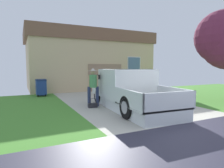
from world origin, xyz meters
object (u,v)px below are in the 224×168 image
object	(u,v)px
pickup_truck	(127,90)
handbag	(93,105)
person_with_hat	(93,84)
wheeled_trash_bin	(41,87)
house_with_garage	(88,60)

from	to	relation	value
pickup_truck	handbag	world-z (taller)	pickup_truck
person_with_hat	wheeled_trash_bin	distance (m)	4.70
person_with_hat	house_with_garage	world-z (taller)	house_with_garage
handbag	wheeled_trash_bin	size ratio (longest dim) A/B	0.41
handbag	house_with_garage	distance (m)	8.95
house_with_garage	wheeled_trash_bin	world-z (taller)	house_with_garage
person_with_hat	handbag	world-z (taller)	person_with_hat
house_with_garage	handbag	bearing A→B (deg)	-107.73
handbag	house_with_garage	world-z (taller)	house_with_garage
pickup_truck	house_with_garage	distance (m)	9.05
pickup_truck	house_with_garage	xyz separation A→B (m)	(1.21, 8.82, 1.61)
handbag	house_with_garage	bearing A→B (deg)	72.27
handbag	wheeled_trash_bin	bearing A→B (deg)	110.24
house_with_garage	pickup_truck	bearing A→B (deg)	-97.81
handbag	person_with_hat	bearing A→B (deg)	64.74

